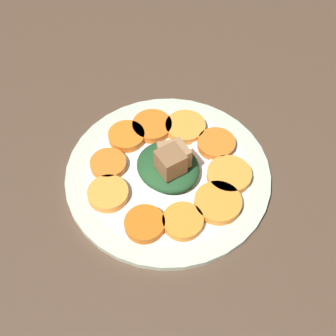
{
  "coord_description": "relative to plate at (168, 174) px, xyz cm",
  "views": [
    {
      "loc": [
        -30.38,
        26.89,
        59.77
      ],
      "look_at": [
        0.0,
        0.0,
        4.1
      ],
      "focal_mm": 50.0,
      "sensor_mm": 36.0,
      "label": 1
    }
  ],
  "objects": [
    {
      "name": "table_slab",
      "position": [
        0.0,
        0.0,
        -1.52
      ],
      "size": [
        120.0,
        120.0,
        2.0
      ],
      "primitive_type": "cube",
      "color": "#4C3828",
      "rests_on": "ground"
    },
    {
      "name": "plate",
      "position": [
        0.0,
        0.0,
        0.0
      ],
      "size": [
        30.68,
        30.68,
        1.05
      ],
      "color": "beige",
      "rests_on": "table_slab"
    },
    {
      "name": "carrot_slice_0",
      "position": [
        -7.93,
        4.29,
        1.2
      ],
      "size": [
        5.69,
        5.69,
        1.25
      ],
      "primitive_type": "cylinder",
      "color": "orange",
      "rests_on": "plate"
    },
    {
      "name": "carrot_slice_1",
      "position": [
        -9.0,
        -1.43,
        1.2
      ],
      "size": [
        6.74,
        6.74,
        1.25
      ],
      "primitive_type": "cylinder",
      "color": "orange",
      "rests_on": "plate"
    },
    {
      "name": "carrot_slice_2",
      "position": [
        -6.7,
        -6.06,
        1.2
      ],
      "size": [
        6.58,
        6.58,
        1.25
      ],
      "primitive_type": "cylinder",
      "color": "orange",
      "rests_on": "plate"
    },
    {
      "name": "carrot_slice_3",
      "position": [
        -1.3,
        -8.8,
        1.2
      ],
      "size": [
        5.86,
        5.86,
        1.25
      ],
      "primitive_type": "cylinder",
      "color": "orange",
      "rests_on": "plate"
    },
    {
      "name": "carrot_slice_4",
      "position": [
        4.41,
        -7.58,
        1.2
      ],
      "size": [
        6.38,
        6.38,
        1.25
      ],
      "primitive_type": "cylinder",
      "color": "orange",
      "rests_on": "plate"
    },
    {
      "name": "carrot_slice_5",
      "position": [
        8.06,
        -3.77,
        1.2
      ],
      "size": [
        6.31,
        6.31,
        1.25
      ],
      "primitive_type": "cylinder",
      "color": "orange",
      "rests_on": "plate"
    },
    {
      "name": "carrot_slice_6",
      "position": [
        9.11,
        0.6,
        1.2
      ],
      "size": [
        5.73,
        5.73,
        1.25
      ],
      "primitive_type": "cylinder",
      "color": "orange",
      "rests_on": "plate"
    },
    {
      "name": "carrot_slice_7",
      "position": [
        6.64,
        6.04,
        1.2
      ],
      "size": [
        5.43,
        5.43,
        1.25
      ],
      "primitive_type": "cylinder",
      "color": "orange",
      "rests_on": "plate"
    },
    {
      "name": "carrot_slice_8",
      "position": [
        2.48,
        9.23,
        1.2
      ],
      "size": [
        5.88,
        5.88,
        1.25
      ],
      "primitive_type": "cylinder",
      "color": "orange",
      "rests_on": "plate"
    },
    {
      "name": "carrot_slice_9",
      "position": [
        -4.76,
        8.47,
        1.2
      ],
      "size": [
        5.63,
        5.63,
        1.25
      ],
      "primitive_type": "cylinder",
      "color": "orange",
      "rests_on": "plate"
    },
    {
      "name": "center_pile",
      "position": [
        -0.34,
        -0.02,
        2.94
      ],
      "size": [
        9.77,
        8.8,
        6.11
      ],
      "color": "#1E4723",
      "rests_on": "plate"
    },
    {
      "name": "fork",
      "position": [
        0.13,
        -6.95,
        0.78
      ],
      "size": [
        19.82,
        3.37,
        0.4
      ],
      "rotation": [
        0.0,
        0.0,
        0.08
      ],
      "color": "silver",
      "rests_on": "plate"
    }
  ]
}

